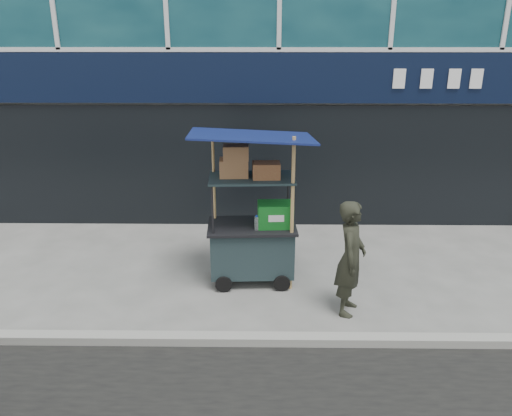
{
  "coord_description": "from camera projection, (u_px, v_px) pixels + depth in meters",
  "views": [
    {
      "loc": [
        -0.29,
        -5.56,
        3.76
      ],
      "look_at": [
        -0.38,
        1.2,
        1.32
      ],
      "focal_mm": 35.0,
      "sensor_mm": 36.0,
      "label": 1
    }
  ],
  "objects": [
    {
      "name": "ground",
      "position": [
        284.0,
        335.0,
        6.5
      ],
      "size": [
        80.0,
        80.0,
        0.0
      ],
      "primitive_type": "plane",
      "color": "#60605C",
      "rests_on": "ground"
    },
    {
      "name": "vendor_man",
      "position": [
        351.0,
        258.0,
        6.78
      ],
      "size": [
        0.55,
        0.69,
        1.64
      ],
      "primitive_type": "imported",
      "rotation": [
        0.0,
        0.0,
        1.27
      ],
      "color": "black",
      "rests_on": "ground"
    },
    {
      "name": "curb",
      "position": [
        285.0,
        340.0,
        6.3
      ],
      "size": [
        80.0,
        0.18,
        0.12
      ],
      "primitive_type": "cube",
      "color": "gray",
      "rests_on": "ground"
    },
    {
      "name": "vendor_cart",
      "position": [
        253.0,
        230.0,
        7.65
      ],
      "size": [
        1.85,
        1.35,
        2.41
      ],
      "rotation": [
        0.0,
        0.0,
        0.05
      ],
      "color": "#19282B",
      "rests_on": "ground"
    }
  ]
}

